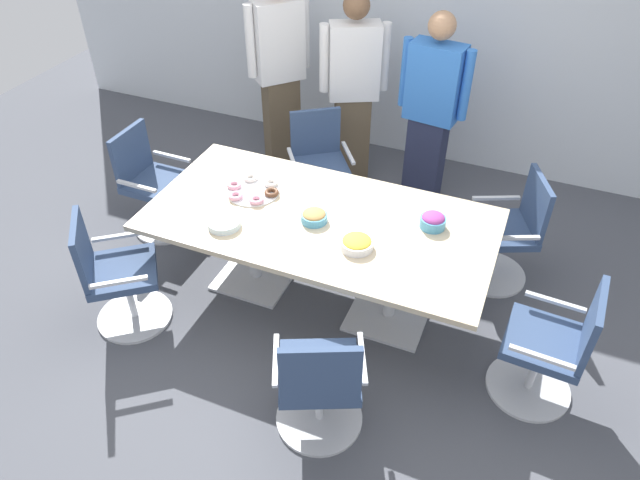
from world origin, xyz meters
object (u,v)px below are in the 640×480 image
office_chair_2 (319,170)px  snack_bowl_chips_yellow (357,243)px  office_chair_4 (116,278)px  conference_table (320,232)px  person_standing_2 (431,110)px  plate_stack (224,223)px  person_standing_1 (353,89)px  snack_bowl_candy_mix (433,220)px  person_standing_0 (280,69)px  office_chair_1 (507,235)px  office_chair_3 (153,187)px  snack_bowl_cookies (314,216)px  office_chair_0 (551,350)px  office_chair_5 (319,386)px  donut_platter (253,190)px

office_chair_2 → snack_bowl_chips_yellow: (0.79, -1.27, 0.38)m
office_chair_4 → conference_table: bearing=85.0°
person_standing_2 → plate_stack: person_standing_2 is taller
person_standing_1 → snack_bowl_candy_mix: (1.11, -1.49, -0.12)m
person_standing_0 → office_chair_1: bearing=111.0°
office_chair_1 → plate_stack: (-1.79, -1.09, 0.37)m
office_chair_3 → office_chair_4: bearing=22.7°
snack_bowl_cookies → plate_stack: 0.61m
snack_bowl_chips_yellow → plate_stack: 0.92m
snack_bowl_candy_mix → office_chair_1: bearing=49.3°
conference_table → snack_bowl_candy_mix: (0.74, 0.20, 0.18)m
office_chair_3 → office_chair_0: bearing=80.9°
person_standing_2 → snack_bowl_cookies: size_ratio=9.45×
office_chair_3 → person_standing_0: bearing=158.7°
office_chair_1 → office_chair_5: 1.99m
office_chair_1 → office_chair_4: 2.88m
plate_stack → office_chair_2: bearing=85.2°
office_chair_4 → snack_bowl_chips_yellow: size_ratio=4.23×
donut_platter → office_chair_0: bearing=-9.8°
office_chair_0 → person_standing_1: size_ratio=0.52×
office_chair_3 → donut_platter: (1.07, -0.18, 0.36)m
conference_table → person_standing_0: size_ratio=1.27×
office_chair_1 → office_chair_4: (-2.44, -1.53, 0.00)m
office_chair_2 → donut_platter: 1.03m
person_standing_0 → person_standing_1: bearing=134.2°
person_standing_0 → donut_platter: person_standing_0 is taller
person_standing_1 → office_chair_4: bearing=44.7°
donut_platter → office_chair_5: bearing=-49.1°
person_standing_0 → snack_bowl_candy_mix: size_ratio=10.76×
office_chair_1 → office_chair_2: (-1.67, 0.30, 0.00)m
person_standing_1 → snack_bowl_candy_mix: bearing=100.6°
snack_bowl_cookies → person_standing_1: bearing=101.4°
person_standing_2 → office_chair_5: bearing=99.2°
office_chair_1 → plate_stack: size_ratio=3.98×
person_standing_1 → office_chair_1: bearing=123.6°
conference_table → office_chair_2: (-0.45, 1.06, -0.22)m
office_chair_0 → office_chair_4: (-2.86, -0.49, 0.00)m
office_chair_3 → conference_table: bearing=80.9°
conference_table → donut_platter: size_ratio=5.96×
office_chair_4 → snack_bowl_cookies: office_chair_4 is taller
snack_bowl_cookies → plate_stack: bearing=-152.2°
office_chair_2 → office_chair_5: bearing=77.7°
snack_bowl_chips_yellow → person_standing_0: bearing=127.6°
office_chair_5 → plate_stack: bearing=119.7°
office_chair_0 → donut_platter: 2.28m
office_chair_0 → office_chair_1: size_ratio=1.00×
office_chair_2 → plate_stack: bearing=50.3°
person_standing_1 → person_standing_0: bearing=-24.3°
plate_stack → person_standing_1: bearing=84.6°
snack_bowl_candy_mix → donut_platter: (-1.31, -0.10, -0.03)m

